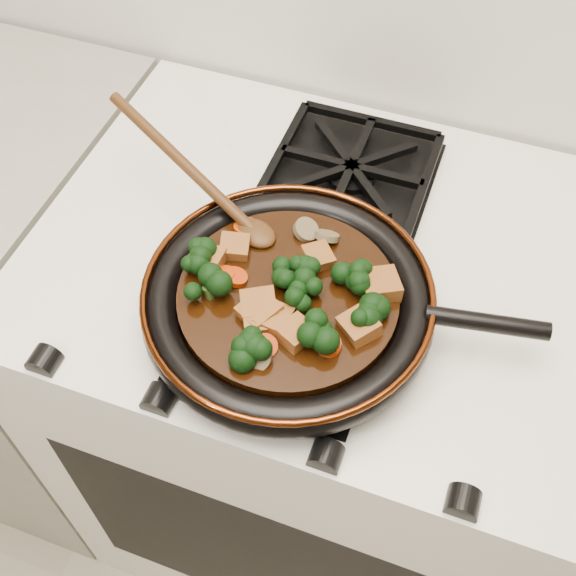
% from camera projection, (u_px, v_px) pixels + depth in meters
% --- Properties ---
extents(stove, '(0.76, 0.60, 0.90)m').
position_uv_depth(stove, '(311.00, 405.00, 1.32)').
color(stove, white).
rests_on(stove, ground).
extents(burner_grate_front, '(0.23, 0.23, 0.03)m').
position_uv_depth(burner_grate_front, '(284.00, 325.00, 0.87)').
color(burner_grate_front, black).
rests_on(burner_grate_front, stove).
extents(burner_grate_back, '(0.23, 0.23, 0.03)m').
position_uv_depth(burner_grate_back, '(351.00, 171.00, 1.03)').
color(burner_grate_back, black).
rests_on(burner_grate_back, stove).
extents(skillet, '(0.47, 0.35, 0.05)m').
position_uv_depth(skillet, '(290.00, 301.00, 0.86)').
color(skillet, black).
rests_on(skillet, burner_grate_front).
extents(braising_sauce, '(0.26, 0.26, 0.02)m').
position_uv_depth(braising_sauce, '(288.00, 299.00, 0.85)').
color(braising_sauce, black).
rests_on(braising_sauce, skillet).
extents(tofu_cube_0, '(0.05, 0.05, 0.02)m').
position_uv_depth(tofu_cube_0, '(318.00, 257.00, 0.87)').
color(tofu_cube_0, brown).
rests_on(tofu_cube_0, braising_sauce).
extents(tofu_cube_1, '(0.05, 0.05, 0.03)m').
position_uv_depth(tofu_cube_1, '(259.00, 306.00, 0.82)').
color(tofu_cube_1, brown).
rests_on(tofu_cube_1, braising_sauce).
extents(tofu_cube_2, '(0.05, 0.05, 0.02)m').
position_uv_depth(tofu_cube_2, '(296.00, 333.00, 0.80)').
color(tofu_cube_2, brown).
rests_on(tofu_cube_2, braising_sauce).
extents(tofu_cube_3, '(0.04, 0.05, 0.02)m').
position_uv_depth(tofu_cube_3, '(257.00, 321.00, 0.81)').
color(tofu_cube_3, brown).
rests_on(tofu_cube_3, braising_sauce).
extents(tofu_cube_4, '(0.06, 0.06, 0.03)m').
position_uv_depth(tofu_cube_4, '(380.00, 286.00, 0.84)').
color(tofu_cube_4, brown).
rests_on(tofu_cube_4, braising_sauce).
extents(tofu_cube_5, '(0.04, 0.04, 0.03)m').
position_uv_depth(tofu_cube_5, '(207.00, 260.00, 0.86)').
color(tofu_cube_5, brown).
rests_on(tofu_cube_5, braising_sauce).
extents(tofu_cube_6, '(0.04, 0.04, 0.02)m').
position_uv_depth(tofu_cube_6, '(273.00, 319.00, 0.81)').
color(tofu_cube_6, brown).
rests_on(tofu_cube_6, braising_sauce).
extents(tofu_cube_7, '(0.04, 0.04, 0.02)m').
position_uv_depth(tofu_cube_7, '(235.00, 248.00, 0.88)').
color(tofu_cube_7, brown).
rests_on(tofu_cube_7, braising_sauce).
extents(tofu_cube_8, '(0.06, 0.05, 0.03)m').
position_uv_depth(tofu_cube_8, '(359.00, 326.00, 0.81)').
color(tofu_cube_8, brown).
rests_on(tofu_cube_8, braising_sauce).
extents(tofu_cube_9, '(0.06, 0.06, 0.03)m').
position_uv_depth(tofu_cube_9, '(260.00, 312.00, 0.82)').
color(tofu_cube_9, brown).
rests_on(tofu_cube_9, braising_sauce).
extents(broccoli_floret_0, '(0.08, 0.09, 0.06)m').
position_uv_depth(broccoli_floret_0, '(367.00, 316.00, 0.81)').
color(broccoli_floret_0, black).
rests_on(broccoli_floret_0, braising_sauce).
extents(broccoli_floret_1, '(0.07, 0.07, 0.07)m').
position_uv_depth(broccoli_floret_1, '(354.00, 277.00, 0.84)').
color(broccoli_floret_1, black).
rests_on(broccoli_floret_1, braising_sauce).
extents(broccoli_floret_2, '(0.07, 0.07, 0.06)m').
position_uv_depth(broccoli_floret_2, '(299.00, 293.00, 0.83)').
color(broccoli_floret_2, black).
rests_on(broccoli_floret_2, braising_sauce).
extents(broccoli_floret_3, '(0.09, 0.08, 0.07)m').
position_uv_depth(broccoli_floret_3, '(201.00, 260.00, 0.86)').
color(broccoli_floret_3, black).
rests_on(broccoli_floret_3, braising_sauce).
extents(broccoli_floret_4, '(0.08, 0.08, 0.07)m').
position_uv_depth(broccoli_floret_4, '(299.00, 275.00, 0.85)').
color(broccoli_floret_4, black).
rests_on(broccoli_floret_4, braising_sauce).
extents(broccoli_floret_5, '(0.07, 0.07, 0.07)m').
position_uv_depth(broccoli_floret_5, '(256.00, 352.00, 0.79)').
color(broccoli_floret_5, black).
rests_on(broccoli_floret_5, braising_sauce).
extents(broccoli_floret_6, '(0.07, 0.07, 0.06)m').
position_uv_depth(broccoli_floret_6, '(280.00, 274.00, 0.85)').
color(broccoli_floret_6, black).
rests_on(broccoli_floret_6, braising_sauce).
extents(broccoli_floret_7, '(0.07, 0.07, 0.06)m').
position_uv_depth(broccoli_floret_7, '(248.00, 352.00, 0.79)').
color(broccoli_floret_7, black).
rests_on(broccoli_floret_7, braising_sauce).
extents(broccoli_floret_8, '(0.09, 0.09, 0.07)m').
position_uv_depth(broccoli_floret_8, '(322.00, 334.00, 0.80)').
color(broccoli_floret_8, black).
rests_on(broccoli_floret_8, braising_sauce).
extents(broccoli_floret_9, '(0.08, 0.07, 0.07)m').
position_uv_depth(broccoli_floret_9, '(209.00, 289.00, 0.83)').
color(broccoli_floret_9, black).
rests_on(broccoli_floret_9, braising_sauce).
extents(carrot_coin_0, '(0.03, 0.03, 0.02)m').
position_uv_depth(carrot_coin_0, '(329.00, 345.00, 0.80)').
color(carrot_coin_0, '#B82F05').
rests_on(carrot_coin_0, braising_sauce).
extents(carrot_coin_1, '(0.03, 0.03, 0.02)m').
position_uv_depth(carrot_coin_1, '(246.00, 227.00, 0.90)').
color(carrot_coin_1, '#B82F05').
rests_on(carrot_coin_1, braising_sauce).
extents(carrot_coin_2, '(0.03, 0.03, 0.02)m').
position_uv_depth(carrot_coin_2, '(235.00, 277.00, 0.85)').
color(carrot_coin_2, '#B82F05').
rests_on(carrot_coin_2, braising_sauce).
extents(carrot_coin_3, '(0.03, 0.03, 0.02)m').
position_uv_depth(carrot_coin_3, '(265.00, 346.00, 0.80)').
color(carrot_coin_3, '#B82F05').
rests_on(carrot_coin_3, braising_sauce).
extents(carrot_coin_4, '(0.03, 0.03, 0.01)m').
position_uv_depth(carrot_coin_4, '(224.00, 276.00, 0.85)').
color(carrot_coin_4, '#B82F05').
rests_on(carrot_coin_4, braising_sauce).
extents(mushroom_slice_0, '(0.03, 0.03, 0.02)m').
position_uv_depth(mushroom_slice_0, '(327.00, 236.00, 0.89)').
color(mushroom_slice_0, brown).
rests_on(mushroom_slice_0, braising_sauce).
extents(mushroom_slice_1, '(0.04, 0.03, 0.03)m').
position_uv_depth(mushroom_slice_1, '(255.00, 356.00, 0.79)').
color(mushroom_slice_1, brown).
rests_on(mushroom_slice_1, braising_sauce).
extents(mushroom_slice_2, '(0.04, 0.04, 0.02)m').
position_uv_depth(mushroom_slice_2, '(306.00, 230.00, 0.89)').
color(mushroom_slice_2, brown).
rests_on(mushroom_slice_2, braising_sauce).
extents(wooden_spoon, '(0.16, 0.09, 0.27)m').
position_uv_depth(wooden_spoon, '(212.00, 191.00, 0.91)').
color(wooden_spoon, '#42250E').
rests_on(wooden_spoon, braising_sauce).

